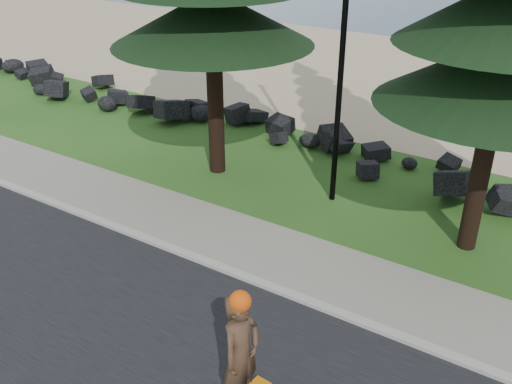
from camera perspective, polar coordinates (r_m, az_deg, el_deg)
ground at (r=12.42m, az=1.10°, el=-6.58°), size 160.00×160.00×0.00m
kerb at (r=11.77m, az=-1.22°, el=-8.46°), size 160.00×0.20×0.10m
sidewalk at (r=12.54m, az=1.59°, el=-6.00°), size 160.00×2.00×0.08m
beach_sand at (r=24.87m, az=19.20°, el=9.85°), size 160.00×15.00×0.01m
seawall_boulders at (r=16.84m, az=11.17°, el=2.61°), size 60.00×2.40×1.10m
lamp_post at (r=13.41m, az=8.72°, el=15.09°), size 0.25×0.14×8.14m
skateboarder at (r=8.53m, az=-1.51°, el=-15.92°), size 0.53×1.20×2.20m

